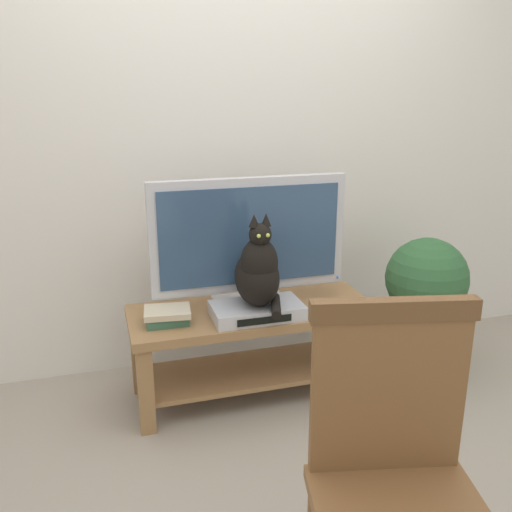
{
  "coord_description": "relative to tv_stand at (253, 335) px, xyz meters",
  "views": [
    {
      "loc": [
        -0.73,
        -1.8,
        1.52
      ],
      "look_at": [
        -0.02,
        0.59,
        0.75
      ],
      "focal_mm": 38.98,
      "sensor_mm": 36.0,
      "label": 1
    }
  ],
  "objects": [
    {
      "name": "ground_plane",
      "position": [
        0.02,
        -0.64,
        -0.32
      ],
      "size": [
        12.0,
        12.0,
        0.0
      ],
      "primitive_type": "plane",
      "color": "gray"
    },
    {
      "name": "back_wall",
      "position": [
        0.02,
        0.52,
        1.08
      ],
      "size": [
        7.0,
        0.12,
        2.8
      ],
      "primitive_type": "cube",
      "color": "silver",
      "rests_on": "ground"
    },
    {
      "name": "tv_stand",
      "position": [
        0.0,
        0.0,
        0.0
      ],
      "size": [
        1.22,
        0.47,
        0.47
      ],
      "color": "olive",
      "rests_on": "ground"
    },
    {
      "name": "tv",
      "position": [
        0.0,
        0.06,
        0.48
      ],
      "size": [
        0.97,
        0.2,
        0.64
      ],
      "color": "#B7B7BC",
      "rests_on": "tv_stand"
    },
    {
      "name": "media_box",
      "position": [
        -0.01,
        -0.1,
        0.17
      ],
      "size": [
        0.43,
        0.24,
        0.07
      ],
      "color": "#BCBCC1",
      "rests_on": "tv_stand"
    },
    {
      "name": "cat",
      "position": [
        -0.01,
        -0.12,
        0.38
      ],
      "size": [
        0.22,
        0.36,
        0.45
      ],
      "color": "black",
      "rests_on": "media_box"
    },
    {
      "name": "wooden_chair",
      "position": [
        0.01,
        -1.35,
        0.23
      ],
      "size": [
        0.55,
        0.55,
        0.98
      ],
      "color": "brown",
      "rests_on": "ground"
    },
    {
      "name": "book_stack",
      "position": [
        -0.43,
        -0.05,
        0.18
      ],
      "size": [
        0.23,
        0.18,
        0.07
      ],
      "color": "#38664C",
      "rests_on": "tv_stand"
    },
    {
      "name": "potted_plant",
      "position": [
        0.94,
        -0.05,
        0.17
      ],
      "size": [
        0.43,
        0.43,
        0.76
      ],
      "color": "#47474C",
      "rests_on": "ground"
    }
  ]
}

